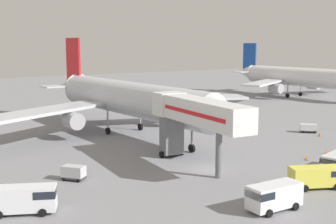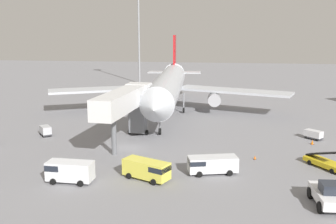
% 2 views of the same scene
% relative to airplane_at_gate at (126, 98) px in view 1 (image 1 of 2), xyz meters
% --- Properties ---
extents(ground_plane, '(300.00, 300.00, 0.00)m').
position_rel_airplane_at_gate_xyz_m(ground_plane, '(-2.16, -23.68, -5.53)').
color(ground_plane, gray).
extents(airplane_at_gate, '(48.40, 48.98, 15.03)m').
position_rel_airplane_at_gate_xyz_m(airplane_at_gate, '(0.00, 0.00, 0.00)').
color(airplane_at_gate, silver).
rests_on(airplane_at_gate, ground).
extents(jet_bridge, '(4.64, 17.12, 8.05)m').
position_rel_airplane_at_gate_xyz_m(jet_bridge, '(-2.79, -21.71, 0.54)').
color(jet_bridge, silver).
rests_on(jet_bridge, ground).
extents(service_van_far_right, '(5.87, 4.06, 2.35)m').
position_rel_airplane_at_gate_xyz_m(service_van_far_right, '(-23.42, -26.14, -4.20)').
color(service_van_far_right, white).
rests_on(service_van_far_right, ground).
extents(service_van_far_left, '(5.66, 3.98, 2.13)m').
position_rel_airplane_at_gate_xyz_m(service_van_far_left, '(2.86, -34.93, -4.31)').
color(service_van_far_left, '#E5DB4C').
rests_on(service_van_far_left, ground).
extents(service_van_outer_right, '(4.99, 2.35, 2.30)m').
position_rel_airplane_at_gate_xyz_m(service_van_outer_right, '(-5.39, -36.90, -4.22)').
color(service_van_outer_right, white).
rests_on(service_van_outer_right, ground).
extents(baggage_cart_mid_right, '(2.70, 2.64, 1.37)m').
position_rel_airplane_at_gate_xyz_m(baggage_cart_mid_right, '(24.40, -15.38, -4.76)').
color(baggage_cart_mid_right, '#38383D').
rests_on(baggage_cart_mid_right, ground).
extents(baggage_cart_mid_center, '(2.50, 2.62, 1.54)m').
position_rel_airplane_at_gate_xyz_m(baggage_cart_mid_center, '(-16.45, -19.40, -4.68)').
color(baggage_cart_mid_center, '#38383D').
rests_on(baggage_cart_mid_center, ground).
extents(safety_cone_alpha, '(0.36, 0.36, 0.55)m').
position_rel_airplane_at_gate_xyz_m(safety_cone_alpha, '(10.47, -26.96, -5.26)').
color(safety_cone_alpha, black).
rests_on(safety_cone_alpha, ground).
extents(safety_cone_bravo, '(0.44, 0.44, 0.68)m').
position_rel_airplane_at_gate_xyz_m(safety_cone_bravo, '(23.66, -18.21, -5.20)').
color(safety_cone_bravo, black).
rests_on(safety_cone_bravo, ground).
extents(safety_cone_charlie, '(0.35, 0.35, 0.53)m').
position_rel_airplane_at_gate_xyz_m(safety_cone_charlie, '(15.03, -26.23, -5.27)').
color(safety_cone_charlie, black).
rests_on(safety_cone_charlie, ground).
extents(airplane_background, '(42.14, 42.92, 13.93)m').
position_rel_airplane_at_gate_xyz_m(airplane_background, '(59.71, 18.77, -0.26)').
color(airplane_background, silver).
rests_on(airplane_background, ground).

